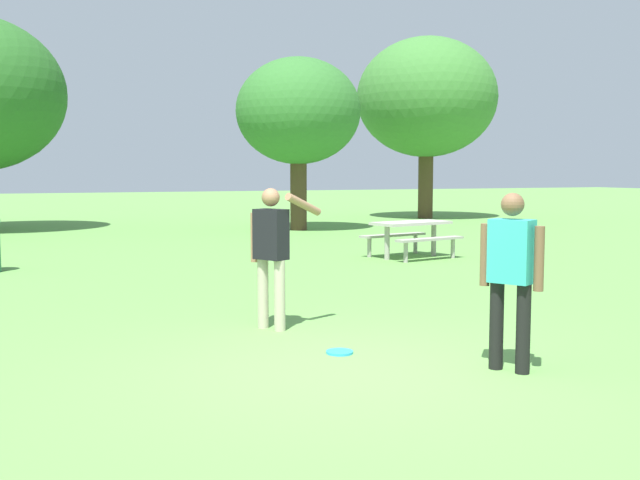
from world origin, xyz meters
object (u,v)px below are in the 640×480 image
(picnic_table_near, at_px, (411,231))
(tree_slender_mid, at_px, (298,112))
(tree_back_left, at_px, (427,98))
(person_thrower, at_px, (511,270))
(person_catcher, at_px, (272,247))
(frisbee, at_px, (340,352))

(picnic_table_near, relative_size, tree_slender_mid, 0.37)
(picnic_table_near, height_order, tree_back_left, tree_back_left)
(person_thrower, height_order, person_catcher, same)
(frisbee, distance_m, picnic_table_near, 8.52)
(person_catcher, relative_size, picnic_table_near, 0.84)
(frisbee, relative_size, tree_back_left, 0.04)
(frisbee, height_order, tree_slender_mid, tree_slender_mid)
(tree_back_left, bearing_deg, tree_slender_mid, -152.38)
(picnic_table_near, relative_size, tree_back_left, 0.28)
(person_catcher, relative_size, tree_slender_mid, 0.31)
(person_thrower, relative_size, picnic_table_near, 0.84)
(tree_slender_mid, height_order, tree_back_left, tree_back_left)
(picnic_table_near, height_order, tree_slender_mid, tree_slender_mid)
(frisbee, bearing_deg, picnic_table_near, 55.21)
(person_catcher, relative_size, frisbee, 5.99)
(person_thrower, height_order, picnic_table_near, person_thrower)
(person_catcher, xyz_separation_m, tree_slender_mid, (5.62, 13.51, 2.69))
(picnic_table_near, bearing_deg, tree_back_left, 57.65)
(person_thrower, bearing_deg, tree_back_left, 60.89)
(picnic_table_near, bearing_deg, frisbee, -124.79)
(person_catcher, distance_m, picnic_table_near, 7.60)
(person_thrower, bearing_deg, tree_slender_mid, 75.29)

